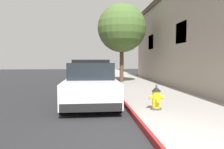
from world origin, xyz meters
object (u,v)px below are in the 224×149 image
(parked_car_silver_ahead, at_px, (90,72))
(street_tree, at_px, (122,28))
(police_cruiser, at_px, (91,83))
(fire_hydrant, at_px, (156,98))

(parked_car_silver_ahead, distance_m, street_tree, 4.46)
(police_cruiser, height_order, street_tree, street_tree)
(police_cruiser, xyz_separation_m, fire_hydrant, (1.96, -2.15, -0.24))
(parked_car_silver_ahead, bearing_deg, street_tree, -44.71)
(parked_car_silver_ahead, xyz_separation_m, street_tree, (2.23, -2.21, 3.18))
(fire_hydrant, bearing_deg, street_tree, 88.63)
(parked_car_silver_ahead, bearing_deg, fire_hydrant, -79.37)
(fire_hydrant, relative_size, street_tree, 0.14)
(parked_car_silver_ahead, relative_size, fire_hydrant, 6.37)
(police_cruiser, bearing_deg, parked_car_silver_ahead, 90.38)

